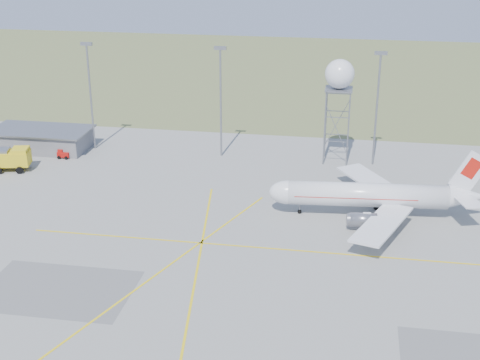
% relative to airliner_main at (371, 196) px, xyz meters
% --- Properties ---
extents(grass_strip, '(400.00, 120.00, 0.03)m').
position_rel_airliner_main_xyz_m(grass_strip, '(-17.21, 96.99, -3.31)').
color(grass_strip, '#546437').
rests_on(grass_strip, ground).
extents(building_grey, '(19.00, 10.00, 3.90)m').
position_rel_airliner_main_xyz_m(building_grey, '(-62.21, 20.99, -1.35)').
color(building_grey, slate).
rests_on(building_grey, ground).
extents(mast_a, '(2.20, 0.50, 20.50)m').
position_rel_airliner_main_xyz_m(mast_a, '(-52.21, 22.99, 8.74)').
color(mast_a, gray).
rests_on(mast_a, ground).
extents(mast_b, '(2.20, 0.50, 20.50)m').
position_rel_airliner_main_xyz_m(mast_b, '(-27.21, 22.99, 8.74)').
color(mast_b, gray).
rests_on(mast_b, ground).
extents(mast_c, '(2.20, 0.50, 20.50)m').
position_rel_airliner_main_xyz_m(mast_c, '(0.79, 22.99, 8.74)').
color(mast_c, gray).
rests_on(mast_c, ground).
extents(airliner_main, '(31.92, 30.93, 10.86)m').
position_rel_airliner_main_xyz_m(airliner_main, '(0.00, 0.00, 0.00)').
color(airliner_main, silver).
rests_on(airliner_main, ground).
extents(radar_tower, '(5.20, 5.20, 18.82)m').
position_rel_airliner_main_xyz_m(radar_tower, '(-6.00, 23.55, 7.23)').
color(radar_tower, gray).
rests_on(radar_tower, ground).
extents(fire_truck, '(10.72, 5.88, 4.09)m').
position_rel_airliner_main_xyz_m(fire_truck, '(-63.80, 8.76, -1.36)').
color(fire_truck, gold).
rests_on(fire_truck, ground).
extents(baggage_tug, '(2.32, 1.89, 1.75)m').
position_rel_airliner_main_xyz_m(baggage_tug, '(-55.83, 16.74, -2.66)').
color(baggage_tug, '#AD100C').
rests_on(baggage_tug, ground).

